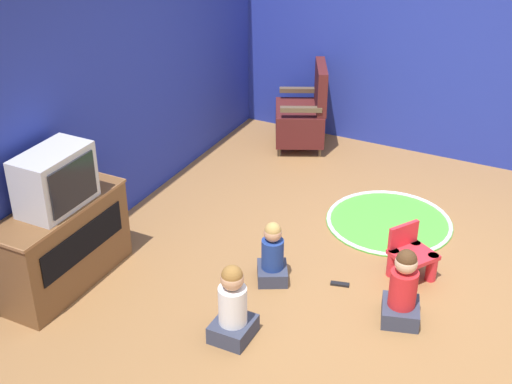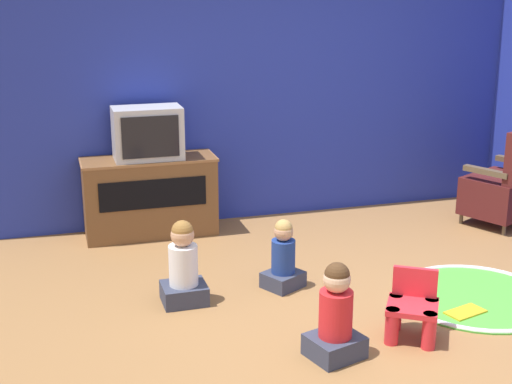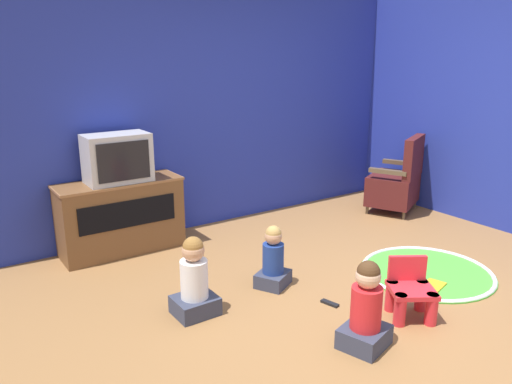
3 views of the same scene
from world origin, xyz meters
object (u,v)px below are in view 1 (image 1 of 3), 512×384
yellow_kid_chair (411,258)px  child_watching_left (273,256)px  remote_control (340,284)px  tv_cabinet (62,244)px  child_watching_right (233,307)px  book (405,239)px  child_watching_center (403,290)px  television (55,180)px  black_armchair (303,116)px

yellow_kid_chair → child_watching_left: bearing=151.5°
remote_control → child_watching_left: bearing=4.4°
tv_cabinet → yellow_kid_chair: (1.32, -2.44, -0.19)m
tv_cabinet → child_watching_right: (0.01, -1.51, -0.10)m
yellow_kid_chair → child_watching_left: child_watching_left is taller
book → remote_control: bearing=146.9°
tv_cabinet → yellow_kid_chair: 2.78m
book → child_watching_center: bearing=178.4°
yellow_kid_chair → book: size_ratio=1.39×
television → child_watching_right: size_ratio=0.96×
yellow_kid_chair → remote_control: (-0.37, 0.46, -0.17)m
child_watching_right → book: 1.99m
tv_cabinet → yellow_kid_chair: tv_cabinet is taller
television → child_watching_left: television is taller
television → child_watching_left: bearing=-61.6°
black_armchair → child_watching_right: bearing=-10.9°
tv_cabinet → television: size_ratio=1.99×
child_watching_left → child_watching_right: child_watching_right is taller
child_watching_left → remote_control: (0.17, -0.52, -0.22)m
child_watching_center → child_watching_left: bearing=72.0°
black_armchair → child_watching_right: black_armchair is taller
black_armchair → remote_control: black_armchair is taller
yellow_kid_chair → child_watching_left: 1.12m
television → black_armchair: size_ratio=0.63×
tv_cabinet → black_armchair: size_ratio=1.26×
child_watching_center → remote_control: child_watching_center is taller
black_armchair → yellow_kid_chair: bearing=17.2°
tv_cabinet → book: 2.93m
yellow_kid_chair → child_watching_center: bearing=-138.3°
tv_cabinet → black_armchair: (3.24, -0.66, -0.00)m
child_watching_left → book: bearing=-65.3°
book → child_watching_left: bearing=127.3°
black_armchair → child_watching_center: black_armchair is taller
tv_cabinet → black_armchair: bearing=-11.5°
book → remote_control: book is taller
remote_control → television: bearing=12.0°
television → black_armchair: (3.24, -0.63, -0.58)m
tv_cabinet → remote_control: tv_cabinet is taller
television → yellow_kid_chair: (1.32, -2.41, -0.76)m
television → child_watching_left: 1.78m
black_armchair → television: bearing=-36.8°
television → child_watching_right: 1.63m
yellow_kid_chair → child_watching_right: (-1.31, 0.93, 0.09)m
child_watching_center → television: bearing=90.0°
child_watching_right → yellow_kid_chair: bearing=-35.8°
tv_cabinet → child_watching_center: (0.75, -2.53, -0.10)m
yellow_kid_chair → book: bearing=51.7°
child_watching_left → book: size_ratio=1.72×
yellow_kid_chair → child_watching_right: size_ratio=0.70×
black_armchair → child_watching_center: size_ratio=1.53×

